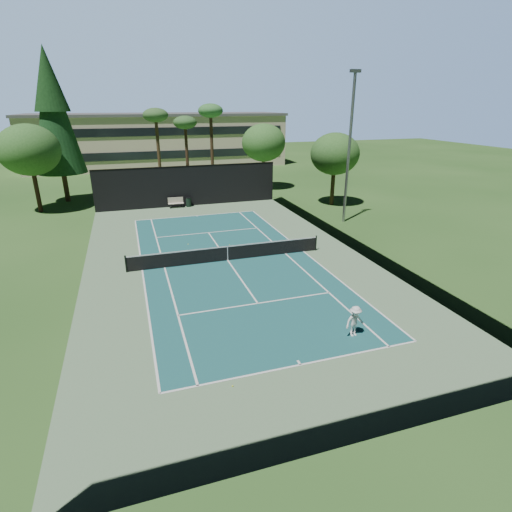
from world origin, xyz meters
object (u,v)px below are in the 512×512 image
at_px(tennis_ball_c, 229,245).
at_px(park_bench, 176,202).
at_px(trash_bin, 189,202).
at_px(tennis_net, 228,253).
at_px(player, 355,321).
at_px(tennis_ball_d, 188,244).
at_px(tennis_ball_a, 233,386).
at_px(tennis_ball_b, 161,251).

height_order(tennis_ball_c, park_bench, park_bench).
height_order(tennis_ball_c, trash_bin, trash_bin).
xyz_separation_m(tennis_net, tennis_ball_c, (0.88, 3.00, -0.53)).
relative_size(player, park_bench, 0.97).
xyz_separation_m(tennis_ball_d, park_bench, (0.60, 11.60, 0.51)).
height_order(player, tennis_ball_c, player).
xyz_separation_m(player, tennis_ball_a, (-6.05, -1.70, -0.69)).
height_order(tennis_net, player, player).
relative_size(tennis_net, trash_bin, 13.65).
bearing_deg(tennis_net, trash_bin, 90.48).
bearing_deg(tennis_ball_a, tennis_ball_c, 76.11).
bearing_deg(park_bench, tennis_ball_a, -93.07).
bearing_deg(trash_bin, tennis_ball_a, -95.67).
relative_size(tennis_ball_c, tennis_ball_d, 0.92).
bearing_deg(tennis_ball_a, park_bench, 86.93).
xyz_separation_m(tennis_net, trash_bin, (-0.13, 15.64, -0.08)).
distance_m(tennis_net, player, 11.06).
distance_m(tennis_net, tennis_ball_a, 12.66).
relative_size(tennis_ball_a, park_bench, 0.05).
height_order(tennis_net, tennis_ball_b, tennis_net).
xyz_separation_m(tennis_ball_b, trash_bin, (3.94, 12.42, 0.45)).
xyz_separation_m(tennis_net, park_bench, (-1.41, 15.62, -0.01)).
xyz_separation_m(tennis_ball_b, tennis_ball_c, (4.95, -0.22, 0.00)).
distance_m(park_bench, trash_bin, 1.28).
bearing_deg(tennis_ball_c, park_bench, 100.28).
xyz_separation_m(tennis_ball_c, park_bench, (-2.29, 12.62, 0.51)).
bearing_deg(tennis_ball_c, tennis_ball_b, 177.48).
bearing_deg(park_bench, tennis_ball_d, -92.96).
relative_size(park_bench, trash_bin, 1.59).
height_order(player, tennis_ball_a, player).
height_order(tennis_ball_a, tennis_ball_b, tennis_ball_a).
xyz_separation_m(tennis_net, tennis_ball_a, (-2.90, -12.31, -0.52)).
relative_size(tennis_ball_a, tennis_ball_b, 1.13).
relative_size(tennis_ball_b, tennis_ball_c, 0.95).
height_order(tennis_ball_c, tennis_ball_d, tennis_ball_d).
bearing_deg(tennis_ball_d, park_bench, 87.04).
bearing_deg(tennis_ball_b, player, -62.45).
distance_m(tennis_ball_c, tennis_ball_d, 3.06).
height_order(tennis_net, park_bench, tennis_net).
xyz_separation_m(tennis_ball_b, park_bench, (2.66, 12.40, 0.52)).
distance_m(player, tennis_ball_c, 13.81).
relative_size(player, tennis_ball_b, 23.93).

